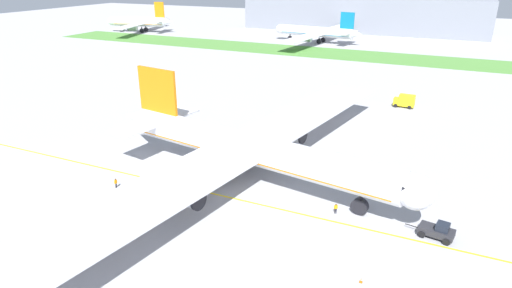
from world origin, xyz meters
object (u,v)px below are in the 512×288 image
ground_crew_wingwalker_starboard (336,208)px  traffic_cone_near_nose (361,280)px  pushback_tug (438,231)px  airliner_foreground (247,149)px  ground_crew_wingwalker_port (215,170)px  parked_airliner_far_left (140,22)px  ground_crew_marshaller_front (116,182)px  service_truck_baggage_loader (405,101)px  parked_airliner_far_centre (317,32)px

ground_crew_wingwalker_starboard → traffic_cone_near_nose: ground_crew_wingwalker_starboard is taller
pushback_tug → ground_crew_wingwalker_starboard: size_ratio=3.96×
airliner_foreground → pushback_tug: bearing=-9.3°
pushback_tug → ground_crew_wingwalker_port: bearing=173.4°
parked_airliner_far_left → ground_crew_wingwalker_port: bearing=-47.6°
ground_crew_wingwalker_port → ground_crew_marshaller_front: ground_crew_marshaller_front is taller
pushback_tug → service_truck_baggage_loader: service_truck_baggage_loader is taller
pushback_tug → parked_airliner_far_centre: (-61.85, 145.53, 3.83)m
ground_crew_marshaller_front → ground_crew_wingwalker_starboard: bearing=11.7°
airliner_foreground → parked_airliner_far_centre: bearing=103.0°
ground_crew_marshaller_front → parked_airliner_far_centre: size_ratio=0.02×
traffic_cone_near_nose → service_truck_baggage_loader: bearing=93.7°
pushback_tug → ground_crew_wingwalker_starboard: bearing=178.5°
airliner_foreground → traffic_cone_near_nose: (22.45, -17.57, -5.15)m
parked_airliner_far_left → parked_airliner_far_centre: size_ratio=0.83×
ground_crew_marshaller_front → parked_airliner_far_left: bearing=127.4°
ground_crew_wingwalker_port → ground_crew_marshaller_front: size_ratio=1.00×
pushback_tug → parked_airliner_far_centre: bearing=113.0°
ground_crew_wingwalker_port → traffic_cone_near_nose: (27.91, -16.75, -0.69)m
airliner_foreground → ground_crew_wingwalker_starboard: size_ratio=59.21×
airliner_foreground → ground_crew_wingwalker_port: (-5.46, -0.82, -4.46)m
ground_crew_marshaller_front → traffic_cone_near_nose: bearing=-8.8°
airliner_foreground → traffic_cone_near_nose: size_ratio=159.34×
pushback_tug → traffic_cone_near_nose: size_ratio=10.65×
ground_crew_wingwalker_port → pushback_tug: bearing=-6.6°
ground_crew_wingwalker_port → ground_crew_wingwalker_starboard: bearing=-9.7°
ground_crew_wingwalker_port → parked_airliner_far_left: size_ratio=0.03×
traffic_cone_near_nose → ground_crew_wingwalker_port: bearing=149.0°
service_truck_baggage_loader → parked_airliner_far_centre: 101.88m
parked_airliner_far_left → service_truck_baggage_loader: bearing=-29.3°
ground_crew_wingwalker_starboard → parked_airliner_far_centre: 153.13m
pushback_tug → traffic_cone_near_nose: bearing=-118.6°
ground_crew_wingwalker_starboard → parked_airliner_far_left: (-145.37, 139.57, 4.38)m
service_truck_baggage_loader → ground_crew_wingwalker_port: bearing=-113.8°
ground_crew_wingwalker_starboard → service_truck_baggage_loader: 56.78m
service_truck_baggage_loader → parked_airliner_far_centre: bearing=119.7°
parked_airliner_far_centre → ground_crew_wingwalker_port: bearing=-79.2°
ground_crew_wingwalker_port → parked_airliner_far_centre: size_ratio=0.02×
airliner_foreground → ground_crew_marshaller_front: size_ratio=57.82×
ground_crew_wingwalker_port → ground_crew_marshaller_front: 15.93m
ground_crew_marshaller_front → service_truck_baggage_loader: 72.81m
parked_airliner_far_centre → ground_crew_marshaller_front: bearing=-84.3°
ground_crew_wingwalker_starboard → ground_crew_marshaller_front: bearing=-168.3°
ground_crew_marshaller_front → service_truck_baggage_loader: service_truck_baggage_loader is taller
service_truck_baggage_loader → traffic_cone_near_nose: bearing=-86.3°
traffic_cone_near_nose → parked_airliner_far_left: parked_airliner_far_left is taller
ground_crew_wingwalker_port → parked_airliner_far_left: bearing=132.4°
airliner_foreground → parked_airliner_far_centre: 144.40m
service_truck_baggage_loader → parked_airliner_far_left: bearing=150.7°
traffic_cone_near_nose → parked_airliner_far_centre: size_ratio=0.01×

